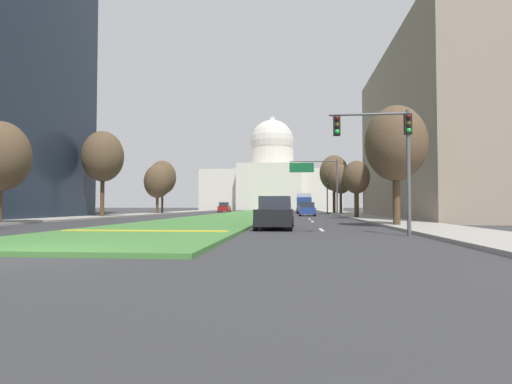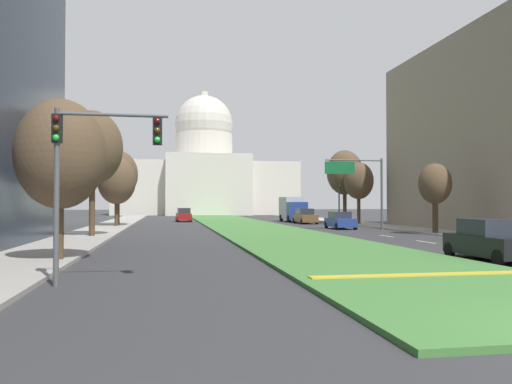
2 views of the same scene
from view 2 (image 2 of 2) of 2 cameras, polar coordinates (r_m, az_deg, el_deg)
ground_plane at (r=60.35m, az=-2.37°, el=-3.55°), size 260.00×260.00×0.00m
grass_median at (r=55.16m, az=-1.65°, el=-3.69°), size 8.22×94.34×0.14m
median_curb_nose at (r=17.01m, az=18.29°, el=-8.84°), size 7.39×0.50×0.04m
lane_dashes_right at (r=41.40m, az=12.60°, el=-4.57°), size 0.16×42.71×0.01m
sidewalk_left at (r=49.67m, az=-16.56°, el=-3.91°), size 4.00×94.34×0.15m
sidewalk_right at (r=53.87m, az=13.73°, el=-3.71°), size 4.00×94.34×0.15m
capitol_building at (r=111.81m, az=-5.86°, el=1.79°), size 37.91×28.01×27.15m
traffic_light_near_left at (r=15.71m, az=-18.53°, el=3.82°), size 3.34×0.35×5.20m
traffic_light_far_right at (r=57.79m, az=9.35°, el=-0.35°), size 0.28×0.35×5.20m
overhead_guide_sign at (r=46.82m, az=11.69°, el=1.50°), size 5.52×0.20×6.50m
street_tree_left_near at (r=22.10m, az=-21.17°, el=3.99°), size 3.59×3.59×6.67m
street_tree_left_mid at (r=37.20m, az=-17.96°, el=4.74°), size 4.16×4.16×8.90m
street_tree_right_mid at (r=41.21m, az=19.53°, el=0.80°), size 2.50×2.50×5.48m
street_tree_left_far at (r=52.65m, az=-15.43°, el=1.23°), size 3.80×3.80×7.06m
street_tree_right_far at (r=56.93m, az=11.50°, el=1.22°), size 3.27×3.27×6.93m
street_tree_left_distant at (r=54.88m, az=-15.25°, el=1.89°), size 4.01×4.01×7.91m
street_tree_right_distant at (r=59.28m, az=9.96°, el=2.15°), size 4.12×4.12×8.53m
sedan_lead_stopped at (r=23.60m, az=24.85°, el=-5.04°), size 1.97×4.44×1.74m
sedan_midblock at (r=48.10m, az=9.47°, el=-3.21°), size 1.99×4.23×1.63m
sedan_distant at (r=59.57m, az=5.55°, el=-2.78°), size 1.99×4.46×1.77m
sedan_far_horizon at (r=66.55m, az=-8.16°, el=-2.61°), size 2.02×4.28×1.78m
box_truck_delivery at (r=65.70m, az=4.14°, el=-1.90°), size 2.40×6.40×3.20m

